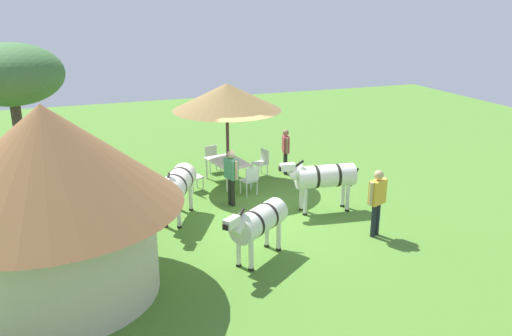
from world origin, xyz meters
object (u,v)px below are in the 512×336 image
(patio_chair_near_lawn, at_px, (250,179))
(guest_beside_umbrella, at_px, (286,147))
(patio_chair_west_end, at_px, (212,157))
(standing_watcher, at_px, (377,197))
(thatched_hut, at_px, (51,191))
(patio_chair_east_end, at_px, (262,161))
(zebra_by_umbrella, at_px, (323,177))
(shade_umbrella, at_px, (227,97))
(zebra_toward_hut, at_px, (258,222))
(guest_behind_table, at_px, (231,173))
(patio_dining_table, at_px, (228,163))
(patio_chair_near_hut, at_px, (192,175))
(zebra_nearest_camera, at_px, (177,184))
(acacia_tree_far_lawn, at_px, (11,76))

(patio_chair_near_lawn, bearing_deg, guest_beside_umbrella, 26.27)
(patio_chair_west_end, height_order, standing_watcher, standing_watcher)
(thatched_hut, relative_size, patio_chair_east_end, 5.59)
(guest_beside_umbrella, bearing_deg, zebra_by_umbrella, 8.38)
(thatched_hut, height_order, guest_beside_umbrella, thatched_hut)
(shade_umbrella, xyz_separation_m, patio_chair_west_end, (1.31, 0.18, -2.30))
(patio_chair_west_end, distance_m, zebra_toward_hut, 6.57)
(guest_behind_table, height_order, standing_watcher, standing_watcher)
(patio_dining_table, relative_size, patio_chair_west_end, 1.93)
(guest_beside_umbrella, xyz_separation_m, zebra_toward_hut, (-5.40, 2.99, -0.01))
(patio_chair_near_lawn, distance_m, guest_beside_umbrella, 2.37)
(patio_dining_table, bearing_deg, patio_chair_near_hut, 106.52)
(patio_chair_east_end, bearing_deg, zebra_nearest_camera, 114.36)
(thatched_hut, height_order, zebra_toward_hut, thatched_hut)
(guest_beside_umbrella, xyz_separation_m, guest_behind_table, (-2.09, 2.58, 0.06))
(patio_chair_near_lawn, xyz_separation_m, zebra_toward_hut, (-3.92, 1.19, 0.41))
(patio_dining_table, xyz_separation_m, patio_chair_east_end, (0.31, -1.29, -0.15))
(patio_dining_table, bearing_deg, patio_chair_east_end, -76.69)
(shade_umbrella, relative_size, patio_dining_table, 1.97)
(patio_chair_west_end, xyz_separation_m, patio_chair_near_lawn, (-2.61, -0.49, 0.00))
(shade_umbrella, distance_m, guest_behind_table, 2.68)
(patio_chair_east_end, bearing_deg, patio_chair_near_hut, 91.60)
(zebra_toward_hut, bearing_deg, patio_chair_west_end, -42.28)
(zebra_nearest_camera, bearing_deg, guest_behind_table, -136.77)
(patio_chair_east_end, relative_size, patio_chair_near_lawn, 1.00)
(patio_chair_west_end, bearing_deg, patio_dining_table, 90.00)
(zebra_by_umbrella, height_order, zebra_toward_hut, zebra_by_umbrella)
(acacia_tree_far_lawn, bearing_deg, zebra_toward_hut, -130.58)
(standing_watcher, relative_size, zebra_nearest_camera, 0.86)
(patio_chair_east_end, height_order, acacia_tree_far_lawn, acacia_tree_far_lawn)
(patio_chair_west_end, distance_m, patio_chair_near_lawn, 2.65)
(thatched_hut, xyz_separation_m, shade_umbrella, (5.18, -5.09, 0.62))
(shade_umbrella, bearing_deg, zebra_by_umbrella, -150.24)
(patio_chair_east_end, distance_m, zebra_toward_hut, 5.94)
(shade_umbrella, relative_size, zebra_nearest_camera, 1.69)
(shade_umbrella, height_order, patio_chair_near_hut, shade_umbrella)
(patio_dining_table, height_order, standing_watcher, standing_watcher)
(standing_watcher, relative_size, zebra_toward_hut, 0.94)
(standing_watcher, relative_size, zebra_by_umbrella, 0.75)
(thatched_hut, bearing_deg, shade_umbrella, -44.48)
(thatched_hut, bearing_deg, standing_watcher, -89.06)
(patio_dining_table, bearing_deg, standing_watcher, -155.44)
(patio_chair_east_end, distance_m, zebra_nearest_camera, 4.37)
(patio_chair_near_lawn, relative_size, guest_behind_table, 0.54)
(patio_chair_west_end, xyz_separation_m, guest_behind_table, (-3.21, 0.30, 0.47))
(zebra_by_umbrella, bearing_deg, patio_chair_east_end, 15.79)
(patio_chair_west_end, relative_size, guest_behind_table, 0.54)
(zebra_nearest_camera, relative_size, zebra_toward_hut, 1.08)
(shade_umbrella, distance_m, standing_watcher, 5.84)
(zebra_nearest_camera, distance_m, acacia_tree_far_lawn, 4.94)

